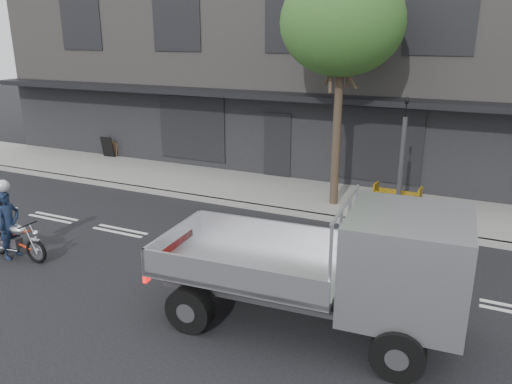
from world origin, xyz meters
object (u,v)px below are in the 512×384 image
Objects in this scene: construction_barrier at (396,199)px; rider at (9,225)px; motorcycle at (16,239)px; sandwich_board at (107,147)px; street_tree at (342,23)px; flatbed_ute at (375,264)px; traffic_light_pole at (401,169)px.

rider is at bearing -139.05° from construction_barrier.
motorcycle is 9.47m from sandwich_board.
street_tree is at bearing -177.72° from construction_barrier.
construction_barrier is at bearing 2.28° from street_tree.
street_tree reaches higher than motorcycle.
motorcycle is at bearing -65.82° from sandwich_board.
street_tree is 9.82m from rider.
construction_barrier is 1.57× the size of sandwich_board.
flatbed_ute is at bearing -36.65° from sandwich_board.
construction_barrier is (7.61, 6.61, -0.28)m from rider.
traffic_light_pole is 12.49m from sandwich_board.
flatbed_ute reaches higher than rider.
street_tree is 7.93× the size of sandwich_board.
street_tree is 7.79m from flatbed_ute.
construction_barrier is 12.09m from sandwich_board.
street_tree is 5.08m from construction_barrier.
traffic_light_pole is 2.62× the size of construction_barrier.
street_tree is 9.89m from motorcycle.
sandwich_board is (-11.96, 1.73, 0.05)m from construction_barrier.
traffic_light_pole reaches higher than rider.
traffic_light_pole is 0.65× the size of flatbed_ute.
motorcycle is at bearing -143.41° from traffic_light_pole.
street_tree is 1.93× the size of traffic_light_pole.
construction_barrier is (7.46, 6.61, 0.05)m from motorcycle.
rider is at bearing 178.32° from flatbed_ute.
flatbed_ute is 6.29× the size of sandwich_board.
traffic_light_pole is 1.47m from construction_barrier.
rider is (-7.81, -5.68, -0.85)m from traffic_light_pole.
rider is 10.08m from construction_barrier.
construction_barrier is at bearing 92.84° from flatbed_ute.
flatbed_ute is 6.43m from construction_barrier.
traffic_light_pole reaches higher than sandwich_board.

